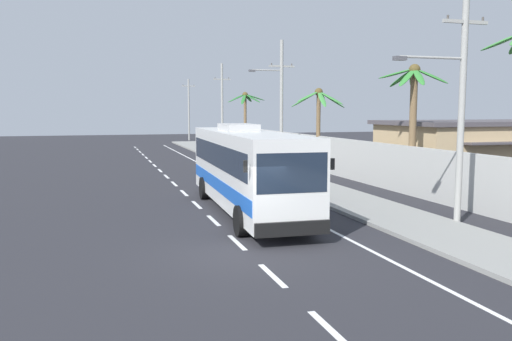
{
  "coord_description": "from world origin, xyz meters",
  "views": [
    {
      "loc": [
        -4.15,
        -14.74,
        4.15
      ],
      "look_at": [
        2.09,
        6.17,
        1.7
      ],
      "focal_mm": 37.46,
      "sensor_mm": 36.0,
      "label": 1
    }
  ],
  "objects_px": {
    "motorcycle_beside_bus": "(252,172)",
    "roadside_building": "(477,151)",
    "coach_bus_foreground": "(246,167)",
    "utility_pole_nearest": "(459,103)",
    "palm_third": "(413,105)",
    "palm_second": "(318,109)",
    "palm_fourth": "(245,108)",
    "utility_pole_mid": "(280,102)",
    "utility_pole_distant": "(189,108)",
    "pedestrian_near_kerb": "(277,164)",
    "utility_pole_far": "(222,106)"
  },
  "relations": [
    {
      "from": "utility_pole_far",
      "to": "palm_fourth",
      "type": "bearing_deg",
      "value": -54.25
    },
    {
      "from": "utility_pole_far",
      "to": "utility_pole_distant",
      "type": "relative_size",
      "value": 1.06
    },
    {
      "from": "roadside_building",
      "to": "utility_pole_distant",
      "type": "bearing_deg",
      "value": 100.2
    },
    {
      "from": "coach_bus_foreground",
      "to": "utility_pole_nearest",
      "type": "distance_m",
      "value": 8.47
    },
    {
      "from": "coach_bus_foreground",
      "to": "palm_fourth",
      "type": "height_order",
      "value": "palm_fourth"
    },
    {
      "from": "palm_second",
      "to": "palm_third",
      "type": "xyz_separation_m",
      "value": [
        0.33,
        -10.99,
        0.16
      ]
    },
    {
      "from": "motorcycle_beside_bus",
      "to": "roadside_building",
      "type": "distance_m",
      "value": 13.18
    },
    {
      "from": "utility_pole_nearest",
      "to": "palm_third",
      "type": "relative_size",
      "value": 1.29
    },
    {
      "from": "coach_bus_foreground",
      "to": "roadside_building",
      "type": "relative_size",
      "value": 1.14
    },
    {
      "from": "utility_pole_mid",
      "to": "palm_second",
      "type": "relative_size",
      "value": 1.59
    },
    {
      "from": "palm_fourth",
      "to": "roadside_building",
      "type": "height_order",
      "value": "palm_fourth"
    },
    {
      "from": "pedestrian_near_kerb",
      "to": "roadside_building",
      "type": "distance_m",
      "value": 11.66
    },
    {
      "from": "palm_third",
      "to": "palm_second",
      "type": "bearing_deg",
      "value": 91.74
    },
    {
      "from": "pedestrian_near_kerb",
      "to": "roadside_building",
      "type": "relative_size",
      "value": 0.15
    },
    {
      "from": "palm_third",
      "to": "roadside_building",
      "type": "bearing_deg",
      "value": 24.98
    },
    {
      "from": "coach_bus_foreground",
      "to": "utility_pole_far",
      "type": "relative_size",
      "value": 1.34
    },
    {
      "from": "utility_pole_nearest",
      "to": "palm_fourth",
      "type": "bearing_deg",
      "value": 86.64
    },
    {
      "from": "utility_pole_distant",
      "to": "roadside_building",
      "type": "relative_size",
      "value": 0.8
    },
    {
      "from": "motorcycle_beside_bus",
      "to": "pedestrian_near_kerb",
      "type": "relative_size",
      "value": 1.26
    },
    {
      "from": "coach_bus_foreground",
      "to": "palm_fourth",
      "type": "xyz_separation_m",
      "value": [
        8.77,
        31.67,
        2.58
      ]
    },
    {
      "from": "palm_fourth",
      "to": "roadside_building",
      "type": "bearing_deg",
      "value": -76.03
    },
    {
      "from": "utility_pole_nearest",
      "to": "palm_third",
      "type": "height_order",
      "value": "utility_pole_nearest"
    },
    {
      "from": "coach_bus_foreground",
      "to": "utility_pole_mid",
      "type": "distance_m",
      "value": 16.49
    },
    {
      "from": "motorcycle_beside_bus",
      "to": "palm_third",
      "type": "relative_size",
      "value": 0.31
    },
    {
      "from": "motorcycle_beside_bus",
      "to": "palm_second",
      "type": "distance_m",
      "value": 8.85
    },
    {
      "from": "motorcycle_beside_bus",
      "to": "roadside_building",
      "type": "relative_size",
      "value": 0.18
    },
    {
      "from": "palm_second",
      "to": "palm_fourth",
      "type": "bearing_deg",
      "value": 90.14
    },
    {
      "from": "utility_pole_distant",
      "to": "roadside_building",
      "type": "xyz_separation_m",
      "value": [
        8.74,
        -48.57,
        -2.64
      ]
    },
    {
      "from": "pedestrian_near_kerb",
      "to": "palm_second",
      "type": "distance_m",
      "value": 6.73
    },
    {
      "from": "palm_fourth",
      "to": "roadside_building",
      "type": "relative_size",
      "value": 0.57
    },
    {
      "from": "pedestrian_near_kerb",
      "to": "utility_pole_distant",
      "type": "relative_size",
      "value": 0.18
    },
    {
      "from": "utility_pole_nearest",
      "to": "roadside_building",
      "type": "distance_m",
      "value": 13.29
    },
    {
      "from": "pedestrian_near_kerb",
      "to": "palm_fourth",
      "type": "height_order",
      "value": "palm_fourth"
    },
    {
      "from": "roadside_building",
      "to": "coach_bus_foreground",
      "type": "bearing_deg",
      "value": -161.81
    },
    {
      "from": "coach_bus_foreground",
      "to": "utility_pole_nearest",
      "type": "bearing_deg",
      "value": -34.72
    },
    {
      "from": "motorcycle_beside_bus",
      "to": "utility_pole_distant",
      "type": "xyz_separation_m",
      "value": [
        4.05,
        45.64,
        3.79
      ]
    },
    {
      "from": "utility_pole_mid",
      "to": "palm_third",
      "type": "xyz_separation_m",
      "value": [
        2.51,
        -12.66,
        -0.35
      ]
    },
    {
      "from": "motorcycle_beside_bus",
      "to": "palm_fourth",
      "type": "relative_size",
      "value": 0.32
    },
    {
      "from": "coach_bus_foreground",
      "to": "palm_fourth",
      "type": "bearing_deg",
      "value": 74.53
    },
    {
      "from": "palm_third",
      "to": "palm_fourth",
      "type": "height_order",
      "value": "palm_third"
    },
    {
      "from": "utility_pole_nearest",
      "to": "palm_fourth",
      "type": "height_order",
      "value": "utility_pole_nearest"
    },
    {
      "from": "coach_bus_foreground",
      "to": "utility_pole_mid",
      "type": "xyz_separation_m",
      "value": [
        6.64,
        14.81,
        2.92
      ]
    },
    {
      "from": "utility_pole_mid",
      "to": "pedestrian_near_kerb",
      "type": "bearing_deg",
      "value": -110.71
    },
    {
      "from": "pedestrian_near_kerb",
      "to": "utility_pole_nearest",
      "type": "xyz_separation_m",
      "value": [
        2.13,
        -13.77,
        3.48
      ]
    },
    {
      "from": "coach_bus_foreground",
      "to": "utility_pole_distant",
      "type": "bearing_deg",
      "value": 82.94
    },
    {
      "from": "utility_pole_mid",
      "to": "utility_pole_nearest",
      "type": "bearing_deg",
      "value": -90.0
    },
    {
      "from": "coach_bus_foreground",
      "to": "utility_pole_mid",
      "type": "height_order",
      "value": "utility_pole_mid"
    },
    {
      "from": "pedestrian_near_kerb",
      "to": "palm_second",
      "type": "xyz_separation_m",
      "value": [
        4.31,
        3.96,
        3.33
      ]
    },
    {
      "from": "palm_third",
      "to": "palm_fourth",
      "type": "relative_size",
      "value": 1.06
    },
    {
      "from": "utility_pole_mid",
      "to": "palm_fourth",
      "type": "distance_m",
      "value": 16.99
    }
  ]
}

